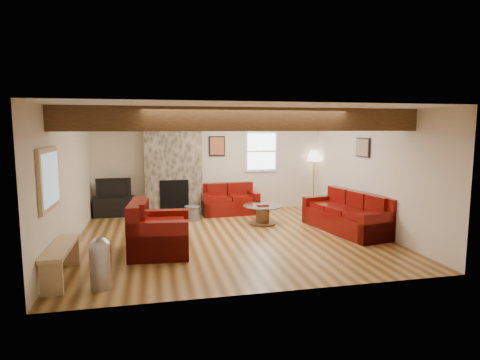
{
  "coord_description": "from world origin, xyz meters",
  "views": [
    {
      "loc": [
        -1.5,
        -7.64,
        2.17
      ],
      "look_at": [
        0.26,
        0.4,
        1.1
      ],
      "focal_mm": 30.0,
      "sensor_mm": 36.0,
      "label": 1
    }
  ],
  "objects_px": {
    "television": "(114,187)",
    "floor_lamp": "(314,159)",
    "loveseat": "(229,199)",
    "coffee_table": "(263,215)",
    "sofa_three": "(347,212)",
    "armchair_red": "(160,227)",
    "tv_cabinet": "(115,206)"
  },
  "relations": [
    {
      "from": "tv_cabinet",
      "to": "television",
      "type": "bearing_deg",
      "value": 0.0
    },
    {
      "from": "armchair_red",
      "to": "coffee_table",
      "type": "xyz_separation_m",
      "value": [
        2.31,
        1.64,
        -0.24
      ]
    },
    {
      "from": "tv_cabinet",
      "to": "floor_lamp",
      "type": "bearing_deg",
      "value": 0.22
    },
    {
      "from": "loveseat",
      "to": "tv_cabinet",
      "type": "bearing_deg",
      "value": 170.88
    },
    {
      "from": "sofa_three",
      "to": "loveseat",
      "type": "xyz_separation_m",
      "value": [
        -2.11,
        2.24,
        -0.03
      ]
    },
    {
      "from": "sofa_three",
      "to": "loveseat",
      "type": "bearing_deg",
      "value": -147.63
    },
    {
      "from": "sofa_three",
      "to": "floor_lamp",
      "type": "height_order",
      "value": "floor_lamp"
    },
    {
      "from": "loveseat",
      "to": "coffee_table",
      "type": "bearing_deg",
      "value": -70.88
    },
    {
      "from": "sofa_three",
      "to": "floor_lamp",
      "type": "distance_m",
      "value": 2.74
    },
    {
      "from": "sofa_three",
      "to": "coffee_table",
      "type": "bearing_deg",
      "value": -131.82
    },
    {
      "from": "television",
      "to": "floor_lamp",
      "type": "height_order",
      "value": "floor_lamp"
    },
    {
      "from": "sofa_three",
      "to": "coffee_table",
      "type": "distance_m",
      "value": 1.85
    },
    {
      "from": "armchair_red",
      "to": "sofa_three",
      "type": "bearing_deg",
      "value": -74.89
    },
    {
      "from": "sofa_three",
      "to": "coffee_table",
      "type": "height_order",
      "value": "sofa_three"
    },
    {
      "from": "coffee_table",
      "to": "tv_cabinet",
      "type": "bearing_deg",
      "value": 154.55
    },
    {
      "from": "coffee_table",
      "to": "sofa_three",
      "type": "bearing_deg",
      "value": -31.0
    },
    {
      "from": "loveseat",
      "to": "tv_cabinet",
      "type": "distance_m",
      "value": 2.84
    },
    {
      "from": "armchair_red",
      "to": "floor_lamp",
      "type": "relative_size",
      "value": 0.73
    },
    {
      "from": "loveseat",
      "to": "tv_cabinet",
      "type": "xyz_separation_m",
      "value": [
        -2.82,
        0.3,
        -0.13
      ]
    },
    {
      "from": "loveseat",
      "to": "coffee_table",
      "type": "relative_size",
      "value": 1.6
    },
    {
      "from": "coffee_table",
      "to": "television",
      "type": "distance_m",
      "value": 3.75
    },
    {
      "from": "television",
      "to": "armchair_red",
      "type": "bearing_deg",
      "value": -72.21
    },
    {
      "from": "tv_cabinet",
      "to": "television",
      "type": "distance_m",
      "value": 0.48
    },
    {
      "from": "sofa_three",
      "to": "tv_cabinet",
      "type": "bearing_deg",
      "value": -128.12
    },
    {
      "from": "sofa_three",
      "to": "tv_cabinet",
      "type": "distance_m",
      "value": 5.55
    },
    {
      "from": "sofa_three",
      "to": "armchair_red",
      "type": "bearing_deg",
      "value": -90.71
    },
    {
      "from": "tv_cabinet",
      "to": "floor_lamp",
      "type": "distance_m",
      "value": 5.36
    },
    {
      "from": "loveseat",
      "to": "armchair_red",
      "type": "height_order",
      "value": "armchair_red"
    },
    {
      "from": "sofa_three",
      "to": "tv_cabinet",
      "type": "xyz_separation_m",
      "value": [
        -4.93,
        2.54,
        -0.17
      ]
    },
    {
      "from": "tv_cabinet",
      "to": "coffee_table",
      "type": "bearing_deg",
      "value": -25.45
    },
    {
      "from": "sofa_three",
      "to": "armchair_red",
      "type": "relative_size",
      "value": 1.86
    },
    {
      "from": "coffee_table",
      "to": "television",
      "type": "height_order",
      "value": "television"
    }
  ]
}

